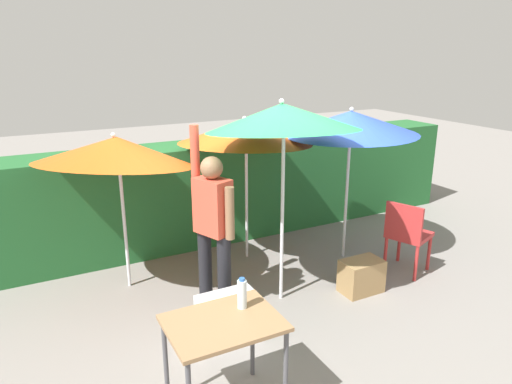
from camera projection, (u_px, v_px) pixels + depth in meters
The scene contains 12 objects.
ground_plane at pixel (269, 295), 5.11m from camera, with size 24.00×24.00×0.00m, color gray.
hedge_row at pixel (205, 192), 6.45m from camera, with size 8.00×0.70×1.37m, color #23602D.
umbrella_rainbow at pixel (245, 132), 5.59m from camera, with size 1.64×1.63×1.85m.
umbrella_orange at pixel (351, 123), 5.56m from camera, with size 1.61×1.61×1.92m.
umbrella_yellow at pixel (116, 151), 4.87m from camera, with size 1.69×1.67×1.88m.
umbrella_navy at pixel (283, 117), 4.48m from camera, with size 1.52×1.53×2.17m.
person_vendor at pixel (213, 222), 4.64m from camera, with size 0.34×0.54×1.88m.
chair_plastic at pixel (407, 233), 5.49m from camera, with size 0.57×0.57×0.89m.
cooler_box at pixel (229, 319), 4.28m from camera, with size 0.54×0.35×0.44m, color silver.
crate_cardboard at pixel (361, 276), 5.14m from camera, with size 0.45×0.29×0.37m, color #9E7A4C.
folding_table at pixel (224, 332), 3.31m from camera, with size 0.80×0.60×0.76m.
bottle_water at pixel (242, 294), 3.42m from camera, with size 0.07×0.07×0.24m.
Camera 1 is at (-2.22, -3.97, 2.59)m, focal length 32.85 mm.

